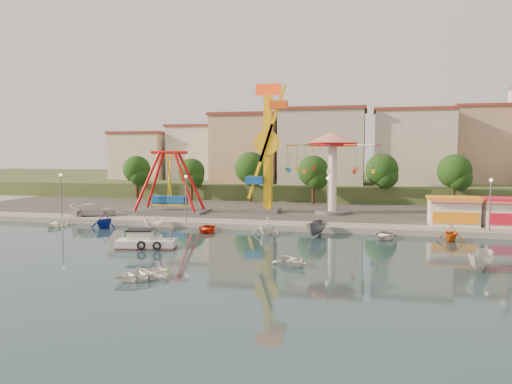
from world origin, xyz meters
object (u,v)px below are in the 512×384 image
(pirate_ship_ride, at_px, (169,183))
(cabin_motorboat, at_px, (145,243))
(kamikaze_tower, at_px, (269,151))
(rowboat_a, at_px, (293,261))
(wave_swinger, at_px, (332,154))
(van, at_px, (94,210))
(skiff, at_px, (481,260))

(pirate_ship_ride, xyz_separation_m, cabin_motorboat, (6.25, -20.45, -3.91))
(kamikaze_tower, xyz_separation_m, rowboat_a, (7.20, -26.18, -8.26))
(pirate_ship_ride, height_order, kamikaze_tower, kamikaze_tower)
(wave_swinger, distance_m, cabin_motorboat, 28.64)
(kamikaze_tower, bearing_deg, van, -158.80)
(kamikaze_tower, height_order, wave_swinger, kamikaze_tower)
(wave_swinger, height_order, van, wave_swinger)
(kamikaze_tower, relative_size, rowboat_a, 5.24)
(rowboat_a, bearing_deg, skiff, -38.94)
(pirate_ship_ride, height_order, wave_swinger, wave_swinger)
(wave_swinger, height_order, cabin_motorboat, wave_swinger)
(wave_swinger, xyz_separation_m, rowboat_a, (-0.83, -26.95, -7.87))
(pirate_ship_ride, bearing_deg, cabin_motorboat, -73.00)
(kamikaze_tower, relative_size, cabin_motorboat, 3.03)
(skiff, bearing_deg, wave_swinger, 141.41)
(van, bearing_deg, rowboat_a, -143.25)
(skiff, bearing_deg, pirate_ship_ride, 171.08)
(cabin_motorboat, bearing_deg, van, 120.89)
(skiff, bearing_deg, rowboat_a, -148.91)
(pirate_ship_ride, height_order, skiff, pirate_ship_ride)
(pirate_ship_ride, relative_size, van, 1.92)
(cabin_motorboat, bearing_deg, pirate_ship_ride, 94.59)
(cabin_motorboat, relative_size, van, 1.04)
(pirate_ship_ride, distance_m, skiff, 40.52)
(cabin_motorboat, xyz_separation_m, rowboat_a, (13.73, -3.53, -0.16))
(cabin_motorboat, distance_m, rowboat_a, 14.18)
(pirate_ship_ride, bearing_deg, rowboat_a, -50.19)
(kamikaze_tower, distance_m, van, 23.06)
(skiff, height_order, van, van)
(kamikaze_tower, height_order, rowboat_a, kamikaze_tower)
(van, bearing_deg, kamikaze_tower, -88.58)
(cabin_motorboat, distance_m, skiff, 27.30)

